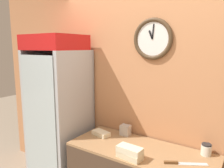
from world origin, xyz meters
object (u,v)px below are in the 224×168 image
object	(u,v)px
condiment_jar	(206,150)
napkin_dispenser	(125,130)
sandwich_flat_left	(101,133)
sandwich_stack_bottom	(130,155)
chefs_knife	(180,163)
sandwich_stack_middle	(130,150)
beverage_cooler	(62,109)

from	to	relation	value
condiment_jar	napkin_dispenser	world-z (taller)	napkin_dispenser
sandwich_flat_left	condiment_jar	size ratio (longest dim) A/B	2.04
sandwich_stack_bottom	sandwich_flat_left	world-z (taller)	sandwich_stack_bottom
chefs_knife	napkin_dispenser	distance (m)	0.77
sandwich_stack_middle	chefs_knife	xyz separation A→B (m)	(0.41, 0.16, -0.08)
beverage_cooler	sandwich_stack_bottom	bearing A→B (deg)	-12.74
sandwich_stack_middle	chefs_knife	size ratio (longest dim) A/B	0.70
sandwich_flat_left	napkin_dispenser	world-z (taller)	napkin_dispenser
sandwich_stack_bottom	condiment_jar	size ratio (longest dim) A/B	2.19
chefs_knife	sandwich_stack_middle	bearing A→B (deg)	-159.17
sandwich_flat_left	condiment_jar	bearing A→B (deg)	9.06
chefs_knife	sandwich_stack_bottom	bearing A→B (deg)	-159.17
sandwich_stack_bottom	sandwich_flat_left	bearing A→B (deg)	152.33
beverage_cooler	sandwich_flat_left	world-z (taller)	beverage_cooler
beverage_cooler	chefs_knife	bearing A→B (deg)	-3.73
sandwich_stack_middle	napkin_dispenser	size ratio (longest dim) A/B	2.02
sandwich_flat_left	sandwich_stack_middle	bearing A→B (deg)	-27.67
sandwich_stack_bottom	napkin_dispenser	world-z (taller)	napkin_dispenser
napkin_dispenser	sandwich_stack_middle	bearing A→B (deg)	-55.71
sandwich_flat_left	chefs_knife	bearing A→B (deg)	-7.37
chefs_knife	condiment_jar	size ratio (longest dim) A/B	3.07
sandwich_flat_left	condiment_jar	distance (m)	1.12
napkin_dispenser	chefs_knife	bearing A→B (deg)	-21.85
beverage_cooler	sandwich_stack_middle	bearing A→B (deg)	-12.74
napkin_dispenser	beverage_cooler	bearing A→B (deg)	-167.58
sandwich_flat_left	condiment_jar	xyz separation A→B (m)	(1.11, 0.18, 0.03)
condiment_jar	napkin_dispenser	size ratio (longest dim) A/B	0.94
beverage_cooler	condiment_jar	distance (m)	1.74
sandwich_stack_bottom	chefs_knife	world-z (taller)	sandwich_stack_bottom
sandwich_flat_left	condiment_jar	world-z (taller)	condiment_jar
sandwich_flat_left	chefs_knife	world-z (taller)	sandwich_flat_left
sandwich_stack_middle	chefs_knife	world-z (taller)	sandwich_stack_middle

